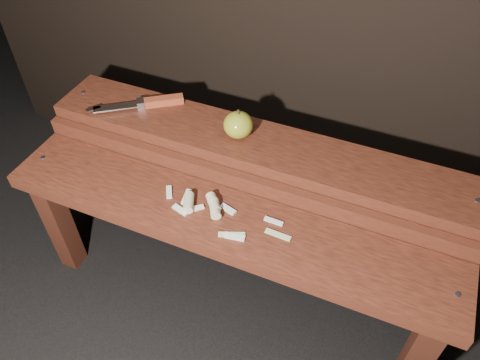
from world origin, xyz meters
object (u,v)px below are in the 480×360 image
at_px(bench_front_tier, 222,237).
at_px(apple, 238,125).
at_px(bench_rear_tier, 255,164).
at_px(knife, 151,103).

bearing_deg(bench_front_tier, apple, 102.63).
height_order(bench_rear_tier, knife, knife).
bearing_deg(apple, bench_front_tier, -77.37).
distance_m(bench_rear_tier, apple, 0.13).
distance_m(bench_rear_tier, knife, 0.35).
distance_m(bench_front_tier, apple, 0.30).
height_order(bench_front_tier, knife, knife).
xyz_separation_m(bench_front_tier, apple, (-0.05, 0.23, 0.18)).
distance_m(apple, knife, 0.29).
xyz_separation_m(bench_front_tier, bench_rear_tier, (0.00, 0.23, 0.06)).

